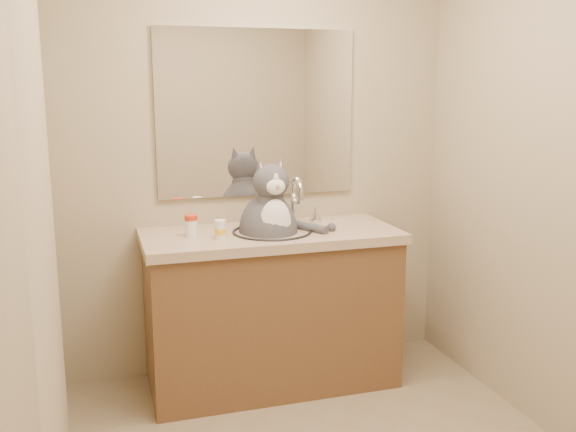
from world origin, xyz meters
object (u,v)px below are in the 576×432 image
object	(u,v)px
pill_bottle_redcap	(191,226)
grey_canister	(221,230)
pill_bottle_orange	(220,230)
cat	(270,225)

from	to	relation	value
pill_bottle_redcap	grey_canister	xyz separation A→B (m)	(0.15, -0.03, -0.03)
grey_canister	pill_bottle_redcap	bearing A→B (deg)	170.06
pill_bottle_redcap	grey_canister	distance (m)	0.15
pill_bottle_redcap	pill_bottle_orange	bearing A→B (deg)	-35.33
pill_bottle_orange	grey_canister	distance (m)	0.07
pill_bottle_orange	grey_canister	size ratio (longest dim) A/B	1.57
pill_bottle_redcap	grey_canister	bearing A→B (deg)	-9.94
cat	pill_bottle_orange	world-z (taller)	cat
pill_bottle_redcap	grey_canister	size ratio (longest dim) A/B	1.80
pill_bottle_redcap	grey_canister	world-z (taller)	pill_bottle_redcap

